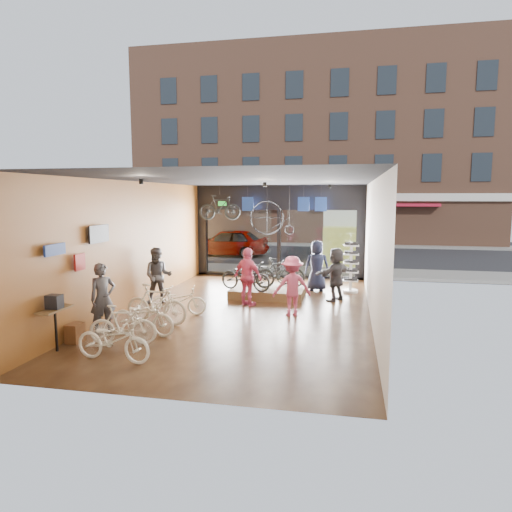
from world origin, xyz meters
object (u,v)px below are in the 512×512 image
(customer_0, at_px, (103,298))
(customer_1, at_px, (158,276))
(floor_bike_0, at_px, (113,340))
(floor_bike_1, at_px, (123,325))
(customer_2, at_px, (248,277))
(floor_bike_2, at_px, (143,317))
(floor_bike_3, at_px, (156,304))
(penny_farthing, at_px, (274,219))
(display_bike_mid, at_px, (280,273))
(display_bike_left, at_px, (246,276))
(customer_4, at_px, (317,266))
(customer_5, at_px, (336,274))
(display_bike_right, at_px, (270,272))
(floor_bike_4, at_px, (179,301))
(display_platform, at_px, (268,292))
(customer_3, at_px, (292,286))
(street_car, at_px, (228,242))
(box_truck, at_px, (348,235))
(hung_bike, at_px, (220,208))

(customer_0, xyz_separation_m, customer_1, (0.09, 3.10, 0.02))
(floor_bike_0, xyz_separation_m, customer_0, (-1.21, 1.72, 0.43))
(floor_bike_1, relative_size, customer_2, 0.86)
(floor_bike_1, relative_size, floor_bike_2, 0.91)
(floor_bike_3, xyz_separation_m, penny_farthing, (2.12, 6.13, 1.97))
(floor_bike_1, height_order, floor_bike_3, floor_bike_3)
(display_bike_mid, bearing_deg, display_bike_left, 102.11)
(customer_4, distance_m, customer_5, 1.60)
(customer_5, bearing_deg, display_bike_right, -76.16)
(floor_bike_4, bearing_deg, customer_0, 138.16)
(display_platform, bearing_deg, floor_bike_1, -112.37)
(display_bike_left, height_order, customer_5, customer_5)
(customer_3, bearing_deg, floor_bike_2, 18.50)
(display_bike_right, height_order, customer_5, customer_5)
(customer_0, height_order, customer_1, customer_1)
(floor_bike_2, height_order, display_bike_left, display_bike_left)
(display_bike_right, bearing_deg, customer_4, -62.76)
(street_car, height_order, display_bike_mid, street_car)
(box_truck, relative_size, customer_2, 3.91)
(display_bike_mid, height_order, customer_4, customer_4)
(customer_1, bearing_deg, display_platform, 13.71)
(floor_bike_0, distance_m, display_bike_right, 7.60)
(floor_bike_3, relative_size, display_platform, 0.74)
(display_bike_mid, bearing_deg, customer_3, 176.96)
(box_truck, distance_m, penny_farthing, 7.27)
(floor_bike_1, xyz_separation_m, display_platform, (2.34, 5.69, -0.31))
(floor_bike_2, height_order, customer_1, customer_1)
(customer_0, bearing_deg, floor_bike_2, -45.25)
(customer_2, relative_size, hung_bike, 1.14)
(street_car, bearing_deg, customer_2, 18.12)
(display_bike_mid, bearing_deg, penny_farthing, -4.14)
(floor_bike_1, height_order, customer_3, customer_3)
(customer_2, bearing_deg, box_truck, -76.71)
(customer_3, xyz_separation_m, hung_bike, (-3.36, 4.42, 2.08))
(floor_bike_4, bearing_deg, display_bike_mid, -51.23)
(floor_bike_1, distance_m, floor_bike_4, 2.75)
(customer_0, height_order, customer_2, customer_2)
(floor_bike_1, relative_size, customer_3, 0.91)
(floor_bike_1, distance_m, penny_farthing, 8.44)
(display_bike_left, xyz_separation_m, penny_farthing, (0.46, 2.85, 1.73))
(floor_bike_1, relative_size, customer_0, 0.88)
(floor_bike_3, relative_size, customer_4, 0.98)
(customer_4, xyz_separation_m, penny_farthing, (-1.72, 0.98, 1.60))
(penny_farthing, bearing_deg, customer_4, -29.74)
(display_bike_left, distance_m, penny_farthing, 3.36)
(display_bike_mid, bearing_deg, box_truck, -32.86)
(display_bike_left, relative_size, display_bike_right, 1.15)
(display_platform, bearing_deg, floor_bike_4, -124.94)
(display_bike_left, bearing_deg, customer_3, -117.83)
(penny_farthing, bearing_deg, floor_bike_3, -109.09)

